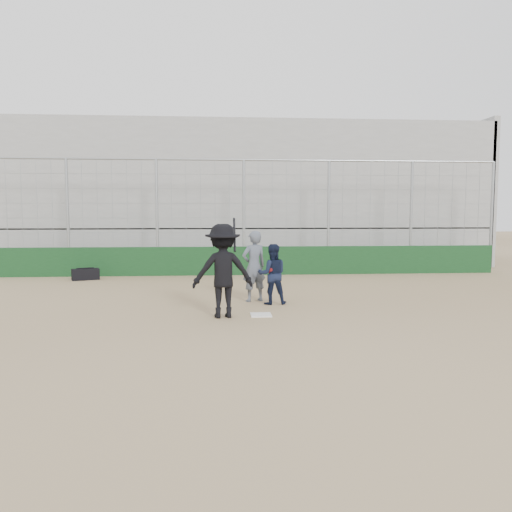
{
  "coord_description": "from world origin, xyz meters",
  "views": [
    {
      "loc": [
        -0.9,
        -10.43,
        2.19
      ],
      "look_at": [
        0.0,
        1.4,
        1.15
      ],
      "focal_mm": 35.0,
      "sensor_mm": 36.0,
      "label": 1
    }
  ],
  "objects": [
    {
      "name": "ground",
      "position": [
        0.0,
        0.0,
        0.0
      ],
      "size": [
        90.0,
        90.0,
        0.0
      ],
      "primitive_type": "plane",
      "color": "brown",
      "rests_on": "ground"
    },
    {
      "name": "home_plate",
      "position": [
        0.0,
        0.0,
        0.01
      ],
      "size": [
        0.44,
        0.44,
        0.02
      ],
      "primitive_type": "cube",
      "color": "white",
      "rests_on": "ground"
    },
    {
      "name": "backstop",
      "position": [
        0.0,
        7.0,
        0.96
      ],
      "size": [
        18.1,
        0.25,
        4.04
      ],
      "color": "#103316",
      "rests_on": "ground"
    },
    {
      "name": "bleachers",
      "position": [
        0.0,
        11.95,
        2.92
      ],
      "size": [
        20.25,
        6.7,
        6.98
      ],
      "color": "gray",
      "rests_on": "ground"
    },
    {
      "name": "batter_at_plate",
      "position": [
        -0.81,
        -0.1,
        0.98
      ],
      "size": [
        1.33,
        0.87,
        2.08
      ],
      "color": "black",
      "rests_on": "ground"
    },
    {
      "name": "catcher_crouched",
      "position": [
        0.38,
        1.27,
        0.49
      ],
      "size": [
        0.72,
        0.57,
        1.0
      ],
      "color": "black",
      "rests_on": "ground"
    },
    {
      "name": "umpire",
      "position": [
        -0.03,
        1.7,
        0.78
      ],
      "size": [
        0.75,
        0.64,
        1.57
      ],
      "primitive_type": "imported",
      "rotation": [
        0.0,
        0.0,
        3.56
      ],
      "color": "#4F5764",
      "rests_on": "ground"
    },
    {
      "name": "equipment_bag",
      "position": [
        -5.22,
        6.04,
        0.18
      ],
      "size": [
        0.92,
        0.64,
        0.4
      ],
      "color": "black",
      "rests_on": "ground"
    }
  ]
}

